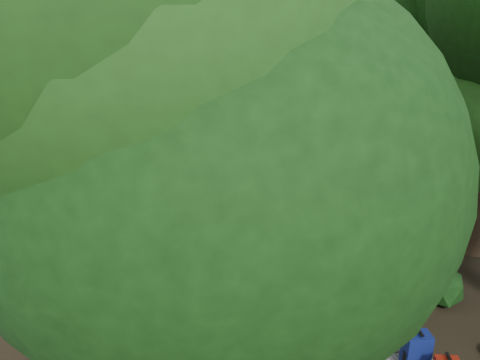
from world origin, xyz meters
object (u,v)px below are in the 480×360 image
object	(u,v)px
backpack_left_c	(314,329)
backpack_right_b	(416,349)
backpack_left_b	(337,359)
backpack_right_c	(393,321)
kayak	(104,148)
sun_lounger	(280,133)
backpack_right_d	(379,313)
suitcase_on_boardwalk	(313,316)
duffel_right_khaki	(356,286)
duffel_right_black	(354,282)
lone_suitcase_on_sand	(216,152)
backpack_left_d	(288,298)

from	to	relation	value
backpack_left_c	backpack_right_b	xyz separation A→B (m)	(1.33, -0.83, -0.04)
backpack_left_b	backpack_right_c	size ratio (longest dim) A/B	0.92
backpack_left_b	kayak	world-z (taller)	backpack_left_b
backpack_left_b	sun_lounger	distance (m)	14.59
kayak	backpack_right_c	bearing A→B (deg)	-65.12
kayak	backpack_right_b	bearing A→B (deg)	-66.11
backpack_right_b	backpack_right_d	distance (m)	1.07
backpack_right_c	suitcase_on_boardwalk	bearing A→B (deg)	154.17
backpack_left_b	suitcase_on_boardwalk	bearing A→B (deg)	92.78
duffel_right_khaki	suitcase_on_boardwalk	bearing A→B (deg)	-149.95
backpack_left_c	duffel_right_black	distance (m)	2.00
duffel_right_khaki	lone_suitcase_on_sand	distance (m)	9.83
backpack_left_c	duffel_right_black	xyz separation A→B (m)	(1.48, 1.34, -0.19)
duffel_right_black	suitcase_on_boardwalk	bearing A→B (deg)	-125.14
backpack_left_d	sun_lounger	distance (m)	12.97
suitcase_on_boardwalk	backpack_right_d	bearing A→B (deg)	-26.05
backpack_left_c	kayak	size ratio (longest dim) A/B	0.26
duffel_right_khaki	duffel_right_black	distance (m)	0.16
backpack_left_b	kayak	bearing A→B (deg)	111.71
backpack_left_d	duffel_right_black	size ratio (longest dim) A/B	0.93
backpack_right_d	duffel_right_khaki	size ratio (longest dim) A/B	0.84
backpack_left_d	backpack_right_d	size ratio (longest dim) A/B	1.12
suitcase_on_boardwalk	lone_suitcase_on_sand	size ratio (longest dim) A/B	1.05
duffel_right_khaki	sun_lounger	size ratio (longest dim) A/B	0.36
backpack_right_d	duffel_right_khaki	xyz separation A→B (m)	(0.10, 0.95, -0.05)
backpack_left_c	backpack_right_c	xyz separation A→B (m)	(1.37, -0.13, -0.03)
backpack_right_d	duffel_right_black	xyz separation A→B (m)	(0.14, 1.10, -0.06)
duffel_right_khaki	lone_suitcase_on_sand	bearing A→B (deg)	91.39
backpack_right_d	backpack_right_c	bearing A→B (deg)	-91.26
backpack_right_c	sun_lounger	size ratio (longest dim) A/B	0.42
suitcase_on_boardwalk	kayak	world-z (taller)	suitcase_on_boardwalk
suitcase_on_boardwalk	kayak	distance (m)	13.36
backpack_left_d	kayak	world-z (taller)	backpack_left_d
backpack_left_b	backpack_right_c	bearing A→B (deg)	31.23
sun_lounger	backpack_left_d	bearing A→B (deg)	-114.46
backpack_right_d	duffel_right_black	distance (m)	1.11
backpack_left_c	backpack_right_d	world-z (taller)	backpack_left_c
backpack_left_c	backpack_left_d	xyz separation A→B (m)	(-0.02, 1.07, -0.10)
duffel_right_khaki	kayak	world-z (taller)	duffel_right_khaki
sun_lounger	suitcase_on_boardwalk	bearing A→B (deg)	-112.73
backpack_right_c	backpack_right_d	world-z (taller)	backpack_right_c
duffel_right_black	lone_suitcase_on_sand	bearing A→B (deg)	112.39
backpack_right_b	suitcase_on_boardwalk	world-z (taller)	backpack_right_b
lone_suitcase_on_sand	duffel_right_black	bearing A→B (deg)	-88.04
backpack_left_b	backpack_right_c	xyz separation A→B (m)	(1.31, 0.54, 0.03)
backpack_right_d	kayak	xyz separation A→B (m)	(-4.47, 13.12, -0.21)
backpack_left_b	sun_lounger	bearing A→B (deg)	81.43
backpack_left_c	suitcase_on_boardwalk	size ratio (longest dim) A/B	1.20
backpack_left_c	sun_lounger	xyz separation A→B (m)	(4.45, 13.25, -0.21)
backpack_right_b	lone_suitcase_on_sand	world-z (taller)	backpack_right_b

